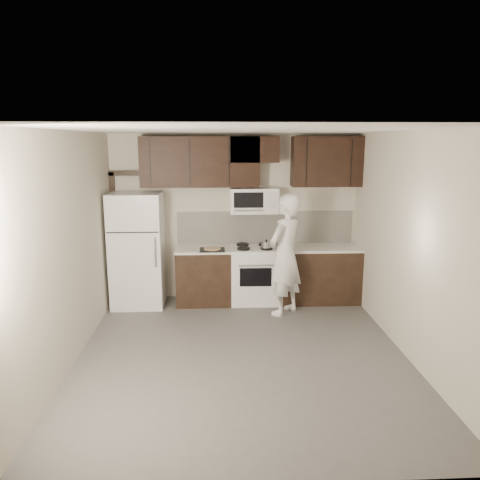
{
  "coord_description": "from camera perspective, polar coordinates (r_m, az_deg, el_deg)",
  "views": [
    {
      "loc": [
        -0.28,
        -5.35,
        2.58
      ],
      "look_at": [
        0.02,
        0.9,
        1.25
      ],
      "focal_mm": 35.0,
      "sensor_mm": 36.0,
      "label": 1
    }
  ],
  "objects": [
    {
      "name": "person",
      "position": [
        7.0,
        5.52,
        -1.84
      ],
      "size": [
        0.77,
        0.79,
        1.83
      ],
      "primitive_type": "imported",
      "rotation": [
        0.0,
        0.0,
        3.98
      ],
      "color": "white",
      "rests_on": "floor"
    },
    {
      "name": "floor",
      "position": [
        5.94,
        0.24,
        -13.74
      ],
      "size": [
        4.5,
        4.5,
        0.0
      ],
      "primitive_type": "plane",
      "color": "#575451",
      "rests_on": "ground"
    },
    {
      "name": "baking_tray",
      "position": [
        7.29,
        -3.4,
        -1.19
      ],
      "size": [
        0.39,
        0.29,
        0.02
      ],
      "primitive_type": "cube",
      "rotation": [
        0.0,
        0.0,
        0.01
      ],
      "color": "black",
      "rests_on": "counter_run"
    },
    {
      "name": "counter_run",
      "position": [
        7.64,
        4.01,
        -4.19
      ],
      "size": [
        2.95,
        0.64,
        0.91
      ],
      "color": "black",
      "rests_on": "floor"
    },
    {
      "name": "refrigerator",
      "position": [
        7.54,
        -12.38,
        -1.18
      ],
      "size": [
        0.8,
        0.76,
        1.8
      ],
      "color": "white",
      "rests_on": "floor"
    },
    {
      "name": "ceiling",
      "position": [
        5.36,
        0.26,
        13.27
      ],
      "size": [
        4.5,
        4.5,
        0.0
      ],
      "primitive_type": "plane",
      "rotation": [
        3.14,
        0.0,
        0.0
      ],
      "color": "white",
      "rests_on": "back_wall"
    },
    {
      "name": "microwave",
      "position": [
        7.49,
        1.72,
        4.84
      ],
      "size": [
        0.76,
        0.42,
        0.4
      ],
      "color": "white",
      "rests_on": "upper_cabinets"
    },
    {
      "name": "door_trim",
      "position": [
        7.85,
        -14.78,
        1.81
      ],
      "size": [
        0.5,
        0.08,
        2.12
      ],
      "color": "black",
      "rests_on": "floor"
    },
    {
      "name": "pizza",
      "position": [
        7.29,
        -3.4,
        -1.05
      ],
      "size": [
        0.26,
        0.26,
        0.02
      ],
      "primitive_type": "cylinder",
      "rotation": [
        0.0,
        0.0,
        0.01
      ],
      "color": "beige",
      "rests_on": "baking_tray"
    },
    {
      "name": "back_wall",
      "position": [
        7.7,
        -0.63,
        2.79
      ],
      "size": [
        4.0,
        0.0,
        4.0
      ],
      "primitive_type": "plane",
      "rotation": [
        1.57,
        0.0,
        0.0
      ],
      "color": "beige",
      "rests_on": "ground"
    },
    {
      "name": "upper_cabinets",
      "position": [
        7.44,
        1.03,
        9.69
      ],
      "size": [
        3.48,
        0.35,
        0.78
      ],
      "color": "black",
      "rests_on": "back_wall"
    },
    {
      "name": "saucepan",
      "position": [
        7.36,
        3.27,
        -0.65
      ],
      "size": [
        0.29,
        0.16,
        0.16
      ],
      "color": "silver",
      "rests_on": "stove"
    },
    {
      "name": "backsplash",
      "position": [
        7.75,
        3.07,
        1.56
      ],
      "size": [
        2.9,
        0.02,
        0.54
      ],
      "primitive_type": "cube",
      "color": "silver",
      "rests_on": "counter_run"
    },
    {
      "name": "stove",
      "position": [
        7.61,
        1.74,
        -4.19
      ],
      "size": [
        0.76,
        0.66,
        0.94
      ],
      "color": "white",
      "rests_on": "floor"
    }
  ]
}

